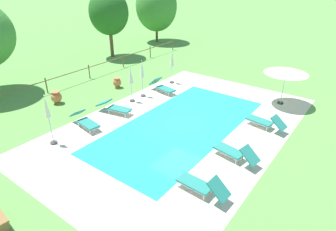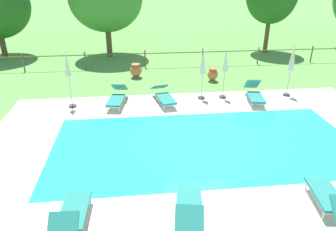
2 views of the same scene
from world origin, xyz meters
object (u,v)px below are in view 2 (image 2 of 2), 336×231
at_px(patio_umbrella_closed_row_east, 225,64).
at_px(sun_lounger_north_near_steps, 117,97).
at_px(patio_umbrella_closed_row_west, 203,66).
at_px(patio_umbrella_closed_row_centre, 292,60).
at_px(sun_lounger_north_mid, 332,200).
at_px(terracotta_urn_by_tree, 213,74).
at_px(sun_lounger_south_mid, 189,209).
at_px(sun_lounger_north_end, 71,217).
at_px(patio_umbrella_closed_row_mid_west, 68,70).
at_px(sun_lounger_south_near_corner, 164,95).
at_px(sun_lounger_north_far, 255,93).
at_px(terracotta_urn_near_fence, 136,70).

bearing_deg(patio_umbrella_closed_row_east, sun_lounger_north_near_steps, -176.75).
relative_size(patio_umbrella_closed_row_west, patio_umbrella_closed_row_centre, 0.91).
bearing_deg(sun_lounger_north_mid, patio_umbrella_closed_row_east, 94.11).
xyz_separation_m(sun_lounger_north_near_steps, terracotta_urn_by_tree, (4.83, 2.62, 0.01)).
bearing_deg(sun_lounger_south_mid, sun_lounger_north_end, 178.87).
bearing_deg(sun_lounger_south_mid, patio_umbrella_closed_row_mid_west, 117.60).
height_order(sun_lounger_south_mid, terracotta_urn_by_tree, sun_lounger_south_mid).
bearing_deg(terracotta_urn_by_tree, sun_lounger_north_mid, -87.36).
relative_size(sun_lounger_north_near_steps, sun_lounger_north_end, 1.05).
bearing_deg(patio_umbrella_closed_row_mid_west, sun_lounger_south_mid, -62.40).
bearing_deg(patio_umbrella_closed_row_west, sun_lounger_south_near_corner, -168.94).
bearing_deg(sun_lounger_north_mid, terracotta_urn_by_tree, 92.64).
bearing_deg(patio_umbrella_closed_row_east, sun_lounger_south_mid, -110.81).
height_order(patio_umbrella_closed_row_mid_west, patio_umbrella_closed_row_centre, patio_umbrella_closed_row_centre).
relative_size(sun_lounger_north_far, terracotta_urn_near_fence, 2.70).
relative_size(sun_lounger_north_mid, terracotta_urn_near_fence, 2.73).
height_order(sun_lounger_north_mid, terracotta_urn_by_tree, sun_lounger_north_mid).
relative_size(sun_lounger_south_mid, terracotta_urn_near_fence, 2.74).
bearing_deg(terracotta_urn_by_tree, sun_lounger_north_far, -68.32).
bearing_deg(sun_lounger_north_mid, patio_umbrella_closed_row_centre, 71.82).
xyz_separation_m(patio_umbrella_closed_row_east, terracotta_urn_near_fence, (-3.87, 3.41, -1.18)).
bearing_deg(sun_lounger_north_far, sun_lounger_south_mid, -120.69).
height_order(patio_umbrella_closed_row_mid_west, patio_umbrella_closed_row_east, patio_umbrella_closed_row_mid_west).
distance_m(sun_lounger_north_far, terracotta_urn_by_tree, 3.17).
relative_size(sun_lounger_south_near_corner, terracotta_urn_near_fence, 2.85).
bearing_deg(sun_lounger_north_end, sun_lounger_north_far, 45.64).
xyz_separation_m(patio_umbrella_closed_row_west, terracotta_urn_by_tree, (1.07, 2.34, -1.16)).
bearing_deg(terracotta_urn_by_tree, sun_lounger_south_mid, -106.61).
bearing_deg(sun_lounger_south_mid, patio_umbrella_closed_row_west, 76.05).
height_order(sun_lounger_north_far, sun_lounger_south_mid, sun_lounger_north_far).
distance_m(sun_lounger_north_mid, patio_umbrella_closed_row_west, 7.85).
bearing_deg(terracotta_urn_near_fence, sun_lounger_north_mid, -68.12).
bearing_deg(terracotta_urn_near_fence, sun_lounger_north_end, -98.43).
bearing_deg(sun_lounger_north_near_steps, terracotta_urn_by_tree, 28.49).
bearing_deg(sun_lounger_north_end, sun_lounger_north_mid, -0.99).
bearing_deg(patio_umbrella_closed_row_mid_west, sun_lounger_north_near_steps, 1.52).
bearing_deg(terracotta_urn_near_fence, patio_umbrella_closed_row_centre, -26.63).
relative_size(patio_umbrella_closed_row_centre, terracotta_urn_near_fence, 3.30).
height_order(sun_lounger_north_near_steps, terracotta_urn_near_fence, sun_lounger_north_near_steps).
distance_m(sun_lounger_north_mid, sun_lounger_north_end, 6.03).
bearing_deg(terracotta_urn_by_tree, terracotta_urn_near_fence, 165.13).
bearing_deg(sun_lounger_south_mid, sun_lounger_north_far, 59.31).
height_order(sun_lounger_south_near_corner, patio_umbrella_closed_row_west, patio_umbrella_closed_row_west).
bearing_deg(patio_umbrella_closed_row_centre, terracotta_urn_near_fence, 153.37).
relative_size(sun_lounger_north_far, patio_umbrella_closed_row_mid_west, 0.84).
height_order(sun_lounger_north_near_steps, patio_umbrella_closed_row_mid_west, patio_umbrella_closed_row_mid_west).
bearing_deg(patio_umbrella_closed_row_east, sun_lounger_north_mid, -85.89).
height_order(sun_lounger_north_near_steps, sun_lounger_north_end, sun_lounger_north_end).
height_order(patio_umbrella_closed_row_mid_west, terracotta_urn_near_fence, patio_umbrella_closed_row_mid_west).
relative_size(sun_lounger_north_far, terracotta_urn_by_tree, 2.93).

